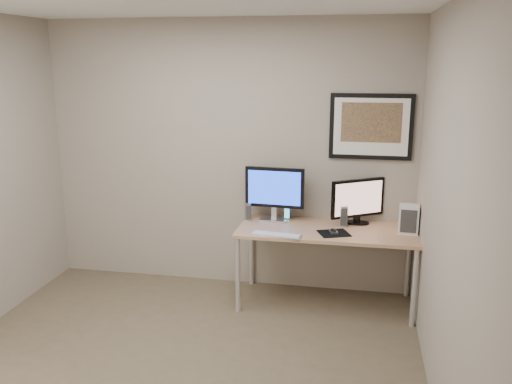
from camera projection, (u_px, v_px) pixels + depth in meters
The scene contains 13 objects.
floor at pixel (175, 371), 3.96m from camera, with size 3.60×3.60×0.00m, color brown.
room at pixel (187, 139), 4.00m from camera, with size 3.60×3.60×3.60m.
desk at pixel (327, 236), 4.91m from camera, with size 1.60×0.70×0.73m.
framed_art at pixel (371, 127), 4.93m from camera, with size 0.75×0.04×0.60m.
monitor_large at pixel (274, 191), 5.08m from camera, with size 0.56×0.20×0.51m.
monitor_tv at pixel (358, 200), 4.98m from camera, with size 0.47×0.32×0.42m.
speaker_left at pixel (248, 212), 5.13m from camera, with size 0.07×0.07×0.16m, color #ADADB2.
speaker_right at pixel (344, 216), 4.94m from camera, with size 0.08×0.08×0.19m, color #ADADB2.
phone_dock at pixel (287, 214), 5.11m from camera, with size 0.06×0.06×0.14m, color black.
keyboard at pixel (276, 235), 4.70m from camera, with size 0.43×0.12×0.02m, color silver.
mousepad at pixel (334, 233), 4.75m from camera, with size 0.26×0.23×0.00m, color black.
mouse at pixel (333, 231), 4.76m from camera, with size 0.06×0.10×0.03m, color black.
fan_unit at pixel (409, 219), 4.73m from camera, with size 0.17×0.12×0.26m, color silver.
Camera 1 is at (1.25, -3.36, 2.23)m, focal length 38.00 mm.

